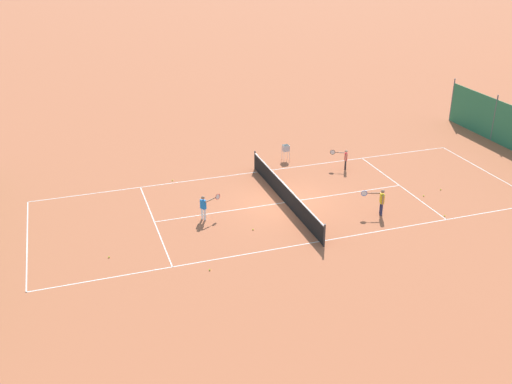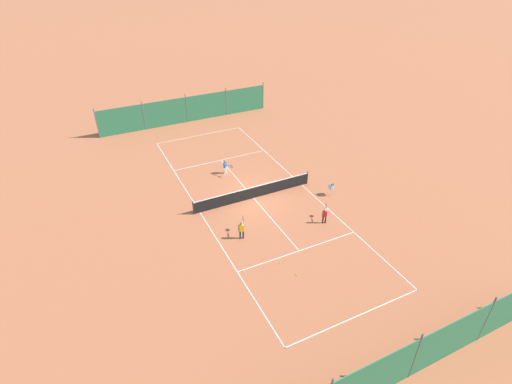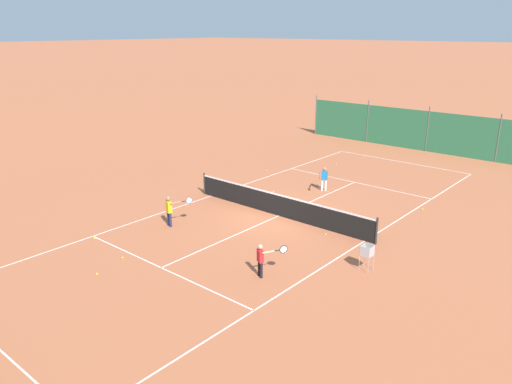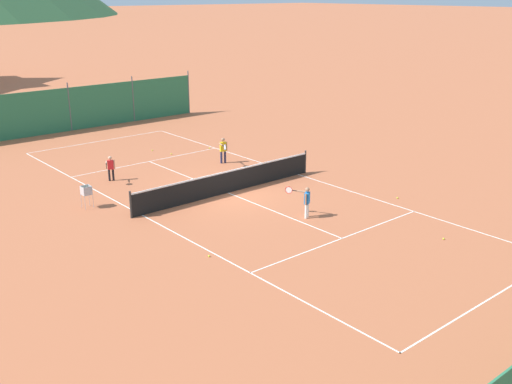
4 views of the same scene
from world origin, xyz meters
TOP-DOWN VIEW (x-y plane):
  - ground_plane at (0.00, 0.00)m, footprint 600.00×600.00m
  - court_line_markings at (0.00, 0.00)m, footprint 8.25×23.85m
  - tennis_net at (0.00, 0.00)m, footprint 9.18×0.08m
  - windscreen_fence_far at (-0.00, 15.50)m, footprint 17.28×0.08m
  - player_near_baseline at (-2.95, 4.68)m, footprint 0.73×0.84m
  - player_near_service at (2.62, 3.75)m, footprint 0.69×0.98m
  - player_far_baseline at (0.46, -4.15)m, footprint 0.48×1.02m
  - tennis_ball_by_net_right at (-2.66, 0.47)m, footprint 0.07×0.07m
  - tennis_ball_service_box at (4.84, -5.06)m, footprint 0.07×0.07m
  - tennis_ball_near_corner at (1.19, 8.08)m, footprint 0.07×0.07m
  - tennis_ball_alley_right at (3.79, 6.51)m, footprint 0.07×0.07m
  - tennis_ball_far_corner at (1.57, 6.83)m, footprint 0.07×0.07m
  - tennis_ball_by_net_left at (2.56, -8.71)m, footprint 0.07×0.07m
  - tennis_ball_mid_court at (-4.38, -4.67)m, footprint 0.07×0.07m
  - tennis_ball_alley_left at (2.19, -2.37)m, footprint 0.07×0.07m
  - ball_hopper at (-5.30, 2.10)m, footprint 0.36×0.36m

SIDE VIEW (x-z plane):
  - ground_plane at x=0.00m, z-range 0.00..0.00m
  - court_line_markings at x=0.00m, z-range 0.00..0.01m
  - tennis_ball_by_net_right at x=-2.66m, z-range 0.00..0.07m
  - tennis_ball_service_box at x=4.84m, z-range 0.00..0.07m
  - tennis_ball_near_corner at x=1.19m, z-range 0.00..0.07m
  - tennis_ball_alley_right at x=3.79m, z-range 0.00..0.07m
  - tennis_ball_far_corner at x=1.57m, z-range 0.00..0.07m
  - tennis_ball_by_net_left at x=2.56m, z-range 0.00..0.07m
  - tennis_ball_mid_court at x=-4.38m, z-range 0.00..0.07m
  - tennis_ball_alley_left at x=2.19m, z-range 0.00..0.07m
  - tennis_net at x=0.00m, z-range -0.03..1.03m
  - ball_hopper at x=-5.30m, z-range 0.21..1.10m
  - player_near_baseline at x=-2.95m, z-range 0.10..1.23m
  - player_far_baseline at x=0.46m, z-range 0.10..1.29m
  - player_near_service at x=2.62m, z-range 0.11..1.38m
  - windscreen_fence_far at x=0.00m, z-range -0.14..2.76m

